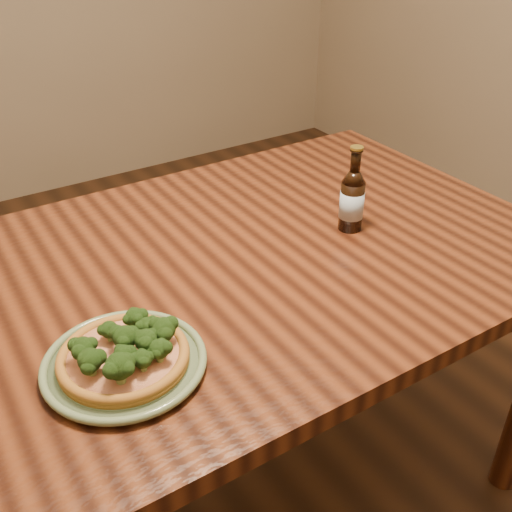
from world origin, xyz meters
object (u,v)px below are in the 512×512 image
pizza (124,354)px  plate (125,363)px  beer_bottle (352,200)px  table (193,307)px

pizza → plate: bearing=115.4°
pizza → beer_bottle: size_ratio=1.08×
table → pizza: (-0.22, -0.20, 0.12)m
pizza → beer_bottle: 0.63m
table → beer_bottle: size_ratio=8.14×
pizza → table: bearing=42.4°
table → plate: bearing=-138.2°
table → plate: size_ratio=6.00×
table → plate: 0.31m
table → beer_bottle: (0.38, -0.04, 0.17)m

